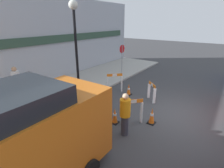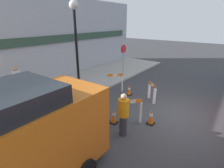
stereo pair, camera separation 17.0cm
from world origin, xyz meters
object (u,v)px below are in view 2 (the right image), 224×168
Objects in this scene: person_worker at (123,114)px; person_pedestrian at (18,82)px; streetlamp_post at (76,37)px; stop_sign at (123,55)px.

person_pedestrian reaches higher than person_worker.
person_pedestrian is at bearing 61.15° from person_worker.
streetlamp_post is 3.69m from person_pedestrian.
stop_sign is 7.36m from person_worker.
stop_sign reaches higher than person_worker.
person_worker is at bearing 36.03° from stop_sign.
person_pedestrian is (-0.77, 5.82, 0.19)m from person_worker.
person_worker is at bearing -110.57° from streetlamp_post.
streetlamp_post reaches higher than person_pedestrian.
person_worker is (-6.14, -3.99, -0.73)m from stop_sign.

